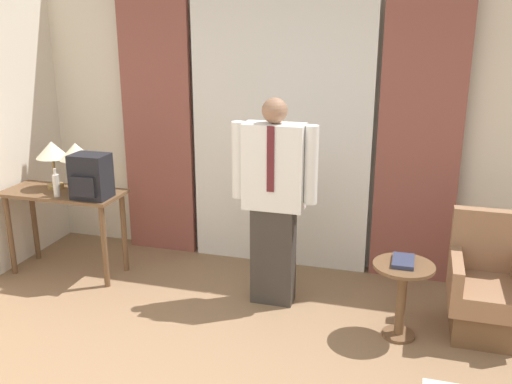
% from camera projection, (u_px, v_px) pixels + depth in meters
% --- Properties ---
extents(wall_back, '(10.00, 0.06, 2.70)m').
position_uv_depth(wall_back, '(284.00, 121.00, 5.23)').
color(wall_back, silver).
rests_on(wall_back, ground_plane).
extents(curtain_sheer_center, '(1.65, 0.06, 2.58)m').
position_uv_depth(curtain_sheer_center, '(280.00, 130.00, 5.13)').
color(curtain_sheer_center, white).
rests_on(curtain_sheer_center, ground_plane).
extents(curtain_drape_left, '(0.70, 0.06, 2.58)m').
position_uv_depth(curtain_drape_left, '(157.00, 123.00, 5.45)').
color(curtain_drape_left, brown).
rests_on(curtain_drape_left, ground_plane).
extents(curtain_drape_right, '(0.70, 0.06, 2.58)m').
position_uv_depth(curtain_drape_right, '(419.00, 137.00, 4.81)').
color(curtain_drape_right, brown).
rests_on(curtain_drape_right, ground_plane).
extents(desk, '(1.08, 0.47, 0.78)m').
position_uv_depth(desk, '(65.00, 207.00, 5.10)').
color(desk, brown).
rests_on(desk, ground_plane).
extents(table_lamp_left, '(0.28, 0.28, 0.43)m').
position_uv_depth(table_lamp_left, '(52.00, 152.00, 5.06)').
color(table_lamp_left, '#9E7F47').
rests_on(table_lamp_left, desk).
extents(table_lamp_right, '(0.28, 0.28, 0.43)m').
position_uv_depth(table_lamp_right, '(76.00, 154.00, 5.00)').
color(table_lamp_right, '#9E7F47').
rests_on(table_lamp_right, desk).
extents(bottle_near_edge, '(0.06, 0.06, 0.25)m').
position_uv_depth(bottle_near_edge, '(56.00, 185.00, 4.90)').
color(bottle_near_edge, silver).
rests_on(bottle_near_edge, desk).
extents(backpack, '(0.31, 0.26, 0.38)m').
position_uv_depth(backpack, '(91.00, 177.00, 4.83)').
color(backpack, black).
rests_on(backpack, desk).
extents(person, '(0.69, 0.23, 1.69)m').
position_uv_depth(person, '(274.00, 196.00, 4.49)').
color(person, '#38332D').
rests_on(person, ground_plane).
extents(armchair, '(0.52, 0.62, 0.89)m').
position_uv_depth(armchair, '(485.00, 291.00, 4.21)').
color(armchair, brown).
rests_on(armchair, ground_plane).
extents(side_table, '(0.44, 0.44, 0.58)m').
position_uv_depth(side_table, '(402.00, 288.00, 4.11)').
color(side_table, brown).
rests_on(side_table, ground_plane).
extents(book, '(0.15, 0.25, 0.03)m').
position_uv_depth(book, '(403.00, 261.00, 4.08)').
color(book, '#2D334C').
rests_on(book, side_table).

